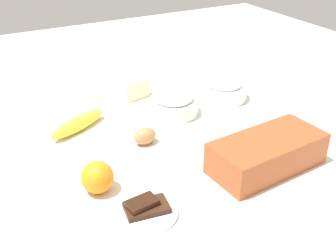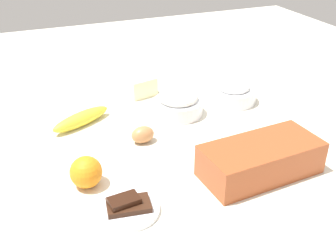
{
  "view_description": "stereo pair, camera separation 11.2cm",
  "coord_description": "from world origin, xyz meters",
  "px_view_note": "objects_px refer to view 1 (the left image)",
  "views": [
    {
      "loc": [
        0.47,
        0.87,
        0.57
      ],
      "look_at": [
        0.0,
        0.0,
        0.04
      ],
      "focal_mm": 43.86,
      "sensor_mm": 36.0,
      "label": 1
    },
    {
      "loc": [
        0.37,
        0.92,
        0.57
      ],
      "look_at": [
        0.0,
        0.0,
        0.04
      ],
      "focal_mm": 43.86,
      "sensor_mm": 36.0,
      "label": 2
    }
  ],
  "objects_px": {
    "orange_fruit": "(97,177)",
    "chocolate_plate": "(146,210)",
    "loaf_pan": "(267,153)",
    "egg_near_butter": "(145,136)",
    "sugar_bowl": "(225,89)",
    "butter_block": "(132,88)",
    "flour_bowl": "(173,103)",
    "banana": "(78,124)"
  },
  "relations": [
    {
      "from": "egg_near_butter",
      "to": "orange_fruit",
      "type": "bearing_deg",
      "value": 36.62
    },
    {
      "from": "chocolate_plate",
      "to": "flour_bowl",
      "type": "bearing_deg",
      "value": -126.14
    },
    {
      "from": "flour_bowl",
      "to": "chocolate_plate",
      "type": "height_order",
      "value": "flour_bowl"
    },
    {
      "from": "banana",
      "to": "egg_near_butter",
      "type": "xyz_separation_m",
      "value": [
        -0.13,
        0.15,
        0.0
      ]
    },
    {
      "from": "banana",
      "to": "chocolate_plate",
      "type": "xyz_separation_m",
      "value": [
        -0.02,
        0.41,
        -0.01
      ]
    },
    {
      "from": "loaf_pan",
      "to": "orange_fruit",
      "type": "height_order",
      "value": "loaf_pan"
    },
    {
      "from": "sugar_bowl",
      "to": "flour_bowl",
      "type": "bearing_deg",
      "value": 3.88
    },
    {
      "from": "butter_block",
      "to": "egg_near_butter",
      "type": "xyz_separation_m",
      "value": [
        0.09,
        0.29,
        -0.01
      ]
    },
    {
      "from": "orange_fruit",
      "to": "butter_block",
      "type": "xyz_separation_m",
      "value": [
        -0.27,
        -0.42,
        -0.01
      ]
    },
    {
      "from": "egg_near_butter",
      "to": "chocolate_plate",
      "type": "height_order",
      "value": "egg_near_butter"
    },
    {
      "from": "orange_fruit",
      "to": "chocolate_plate",
      "type": "height_order",
      "value": "orange_fruit"
    },
    {
      "from": "loaf_pan",
      "to": "orange_fruit",
      "type": "distance_m",
      "value": 0.4
    },
    {
      "from": "flour_bowl",
      "to": "orange_fruit",
      "type": "relative_size",
      "value": 2.03
    },
    {
      "from": "loaf_pan",
      "to": "chocolate_plate",
      "type": "xyz_separation_m",
      "value": [
        0.33,
        0.01,
        -0.03
      ]
    },
    {
      "from": "loaf_pan",
      "to": "chocolate_plate",
      "type": "distance_m",
      "value": 0.33
    },
    {
      "from": "flour_bowl",
      "to": "banana",
      "type": "height_order",
      "value": "flour_bowl"
    },
    {
      "from": "orange_fruit",
      "to": "egg_near_butter",
      "type": "bearing_deg",
      "value": -143.38
    },
    {
      "from": "banana",
      "to": "butter_block",
      "type": "height_order",
      "value": "butter_block"
    },
    {
      "from": "butter_block",
      "to": "sugar_bowl",
      "type": "bearing_deg",
      "value": 148.64
    },
    {
      "from": "butter_block",
      "to": "loaf_pan",
      "type": "bearing_deg",
      "value": 102.6
    },
    {
      "from": "egg_near_butter",
      "to": "sugar_bowl",
      "type": "bearing_deg",
      "value": -159.46
    },
    {
      "from": "orange_fruit",
      "to": "butter_block",
      "type": "bearing_deg",
      "value": -122.82
    },
    {
      "from": "banana",
      "to": "orange_fruit",
      "type": "relative_size",
      "value": 2.6
    },
    {
      "from": "butter_block",
      "to": "egg_near_butter",
      "type": "bearing_deg",
      "value": 72.22
    },
    {
      "from": "orange_fruit",
      "to": "loaf_pan",
      "type": "bearing_deg",
      "value": 164.72
    },
    {
      "from": "banana",
      "to": "chocolate_plate",
      "type": "bearing_deg",
      "value": 92.14
    },
    {
      "from": "flour_bowl",
      "to": "egg_near_butter",
      "type": "bearing_deg",
      "value": 37.68
    },
    {
      "from": "sugar_bowl",
      "to": "egg_near_butter",
      "type": "height_order",
      "value": "sugar_bowl"
    },
    {
      "from": "banana",
      "to": "butter_block",
      "type": "relative_size",
      "value": 2.11
    },
    {
      "from": "loaf_pan",
      "to": "egg_near_butter",
      "type": "distance_m",
      "value": 0.32
    },
    {
      "from": "banana",
      "to": "orange_fruit",
      "type": "xyz_separation_m",
      "value": [
        0.05,
        0.29,
        0.02
      ]
    },
    {
      "from": "loaf_pan",
      "to": "butter_block",
      "type": "relative_size",
      "value": 3.21
    },
    {
      "from": "chocolate_plate",
      "to": "sugar_bowl",
      "type": "bearing_deg",
      "value": -140.63
    },
    {
      "from": "loaf_pan",
      "to": "butter_block",
      "type": "xyz_separation_m",
      "value": [
        0.12,
        -0.52,
        -0.01
      ]
    },
    {
      "from": "loaf_pan",
      "to": "butter_block",
      "type": "bearing_deg",
      "value": -81.55
    },
    {
      "from": "orange_fruit",
      "to": "banana",
      "type": "bearing_deg",
      "value": -98.93
    },
    {
      "from": "sugar_bowl",
      "to": "chocolate_plate",
      "type": "height_order",
      "value": "sugar_bowl"
    },
    {
      "from": "sugar_bowl",
      "to": "banana",
      "type": "relative_size",
      "value": 0.76
    },
    {
      "from": "flour_bowl",
      "to": "egg_near_butter",
      "type": "xyz_separation_m",
      "value": [
        0.15,
        0.12,
        -0.01
      ]
    },
    {
      "from": "egg_near_butter",
      "to": "flour_bowl",
      "type": "bearing_deg",
      "value": -142.32
    },
    {
      "from": "orange_fruit",
      "to": "egg_near_butter",
      "type": "xyz_separation_m",
      "value": [
        -0.18,
        -0.13,
        -0.01
      ]
    },
    {
      "from": "egg_near_butter",
      "to": "chocolate_plate",
      "type": "bearing_deg",
      "value": 64.91
    }
  ]
}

